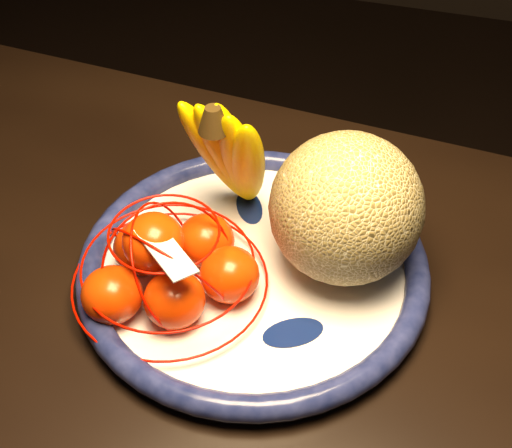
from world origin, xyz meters
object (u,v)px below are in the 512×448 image
(dining_table, at_px, (169,414))
(fruit_bowl, at_px, (253,267))
(banana_bunch, at_px, (233,152))
(cantaloupe, at_px, (346,208))
(mandarin_bag, at_px, (170,266))

(dining_table, relative_size, fruit_bowl, 4.20)
(fruit_bowl, bearing_deg, banana_bunch, 121.24)
(cantaloupe, bearing_deg, mandarin_bag, -151.32)
(fruit_bowl, distance_m, mandarin_bag, 0.10)
(dining_table, height_order, mandarin_bag, mandarin_bag)
(dining_table, distance_m, cantaloupe, 0.28)
(banana_bunch, relative_size, mandarin_bag, 0.70)
(dining_table, xyz_separation_m, fruit_bowl, (0.05, 0.14, 0.09))
(fruit_bowl, bearing_deg, cantaloupe, 21.71)
(dining_table, height_order, fruit_bowl, fruit_bowl)
(banana_bunch, bearing_deg, dining_table, -77.97)
(dining_table, xyz_separation_m, cantaloupe, (0.14, 0.18, 0.17))
(dining_table, bearing_deg, banana_bunch, 92.47)
(cantaloupe, relative_size, banana_bunch, 0.85)
(mandarin_bag, bearing_deg, banana_bunch, 77.01)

